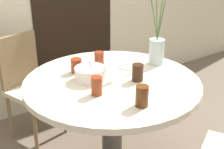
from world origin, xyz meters
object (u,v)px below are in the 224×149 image
Objects in this scene: flower_vase at (157,39)px; drink_glass_3 at (99,61)px; drink_glass_0 at (142,96)px; drink_glass_1 at (138,73)px; chair_far_back at (28,80)px; drink_glass_4 at (76,66)px; birthday_cake at (90,74)px; side_plate at (130,66)px; drink_glass_2 at (97,86)px.

flower_vase is 0.46m from drink_glass_3.
drink_glass_0 is 1.07× the size of drink_glass_1.
drink_glass_0 reaches higher than drink_glass_1.
chair_far_back is 1.11m from drink_glass_1.
drink_glass_1 is 1.15× the size of drink_glass_4.
chair_far_back is at bearing 103.00° from drink_glass_4.
drink_glass_4 is at bearing 160.95° from drink_glass_3.
side_plate is at bearing 3.63° from birthday_cake.
drink_glass_2 is 0.86× the size of drink_glass_3.
drink_glass_1 reaches higher than side_plate.
drink_glass_1 is 1.00× the size of drink_glass_2.
drink_glass_4 is (0.14, -0.62, 0.31)m from chair_far_back.
drink_glass_3 is at bearing -19.05° from drink_glass_4.
drink_glass_2 is (-0.65, -0.17, -0.13)m from flower_vase.
drink_glass_2 is (-0.13, 0.27, -0.00)m from drink_glass_0.
drink_glass_0 is (-0.52, -0.44, -0.13)m from flower_vase.
drink_glass_3 is (0.15, 0.12, 0.02)m from birthday_cake.
drink_glass_4 is at bearing 160.75° from flower_vase.
drink_glass_2 is at bearing 115.76° from drink_glass_0.
drink_glass_0 reaches higher than side_plate.
flower_vase is 0.69m from drink_glass_2.
drink_glass_0 is at bearing -99.92° from drink_glass_3.
birthday_cake is (0.15, -0.79, 0.30)m from chair_far_back.
drink_glass_4 is at bearing 158.31° from side_plate.
drink_glass_1 is at bearing -54.56° from drink_glass_4.
side_plate is 0.25m from drink_glass_1.
birthday_cake is at bearing -86.78° from drink_glass_4.
drink_glass_2 is 0.40m from drink_glass_3.
flower_vase is 0.28m from side_plate.
chair_far_back is at bearing 131.26° from flower_vase.
birthday_cake reaches higher than side_plate.
drink_glass_0 is at bearing -85.05° from drink_glass_4.
birthday_cake is at bearing 142.27° from drink_glass_1.
drink_glass_4 is at bearing -94.07° from chair_far_back.
chair_far_back is at bearing 94.01° from drink_glass_2.
drink_glass_0 reaches higher than drink_glass_2.
drink_glass_2 is at bearing -177.93° from drink_glass_1.
drink_glass_4 is (0.07, 0.38, -0.01)m from drink_glass_2.
flower_vase is 0.38m from drink_glass_1.
drink_glass_1 is at bearing 2.07° from drink_glass_2.
birthday_cake is at bearing 176.91° from flower_vase.
drink_glass_2 is at bearing -152.90° from side_plate.
drink_glass_3 is at bearing 80.08° from drink_glass_0.
flower_vase is 7.02× the size of drink_glass_4.
chair_far_back is 7.41× the size of drink_glass_0.
flower_vase reaches higher than side_plate.
drink_glass_3 is at bearing -82.97° from chair_far_back.
drink_glass_1 is (-0.32, -0.16, -0.13)m from flower_vase.
chair_far_back reaches higher than side_plate.
side_plate is at bearing -21.69° from drink_glass_4.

